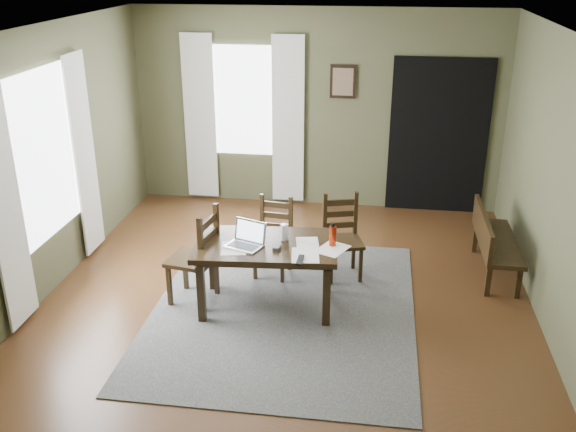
% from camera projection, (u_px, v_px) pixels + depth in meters
% --- Properties ---
extents(ground, '(5.00, 6.00, 0.01)m').
position_uv_depth(ground, '(284.00, 310.00, 6.48)').
color(ground, '#492C16').
extents(room_shell, '(5.02, 6.02, 2.71)m').
position_uv_depth(room_shell, '(283.00, 136.00, 5.78)').
color(room_shell, '#4D5034').
rests_on(room_shell, ground).
extents(rug, '(2.60, 3.20, 0.01)m').
position_uv_depth(rug, '(284.00, 309.00, 6.47)').
color(rug, '#484848').
rests_on(rug, ground).
extents(dining_table, '(1.45, 0.94, 0.69)m').
position_uv_depth(dining_table, '(266.00, 251.00, 6.30)').
color(dining_table, black).
rests_on(dining_table, rug).
extents(chair_end, '(0.51, 0.51, 1.01)m').
position_uv_depth(chair_end, '(197.00, 257.00, 6.45)').
color(chair_end, black).
rests_on(chair_end, rug).
extents(chair_back_left, '(0.42, 0.42, 0.87)m').
position_uv_depth(chair_back_left, '(274.00, 238.00, 7.05)').
color(chair_back_left, black).
rests_on(chair_back_left, rug).
extents(chair_back_right, '(0.50, 0.50, 0.92)m').
position_uv_depth(chair_back_right, '(342.00, 238.00, 7.00)').
color(chair_back_right, black).
rests_on(chair_back_right, rug).
extents(bench, '(0.40, 1.25, 0.71)m').
position_uv_depth(bench, '(492.00, 238.00, 7.06)').
color(bench, black).
rests_on(bench, ground).
extents(laptop, '(0.41, 0.37, 0.23)m').
position_uv_depth(laptop, '(247.00, 239.00, 6.21)').
color(laptop, '#B7B7BC').
rests_on(laptop, dining_table).
extents(computer_mouse, '(0.07, 0.11, 0.04)m').
position_uv_depth(computer_mouse, '(277.00, 248.00, 6.14)').
color(computer_mouse, '#3F3F42').
rests_on(computer_mouse, dining_table).
extents(tv_remote, '(0.06, 0.20, 0.02)m').
position_uv_depth(tv_remote, '(300.00, 260.00, 5.90)').
color(tv_remote, black).
rests_on(tv_remote, dining_table).
extents(drinking_glass, '(0.09, 0.09, 0.17)m').
position_uv_depth(drinking_glass, '(285.00, 232.00, 6.31)').
color(drinking_glass, silver).
rests_on(drinking_glass, dining_table).
extents(water_bottle, '(0.08, 0.08, 0.23)m').
position_uv_depth(water_bottle, '(333.00, 235.00, 6.18)').
color(water_bottle, '#B0270D').
rests_on(water_bottle, dining_table).
extents(paper_a, '(0.29, 0.35, 0.00)m').
position_uv_depth(paper_a, '(234.00, 248.00, 6.16)').
color(paper_a, white).
rests_on(paper_a, dining_table).
extents(paper_b, '(0.30, 0.36, 0.00)m').
position_uv_depth(paper_b, '(305.00, 255.00, 6.02)').
color(paper_b, white).
rests_on(paper_b, dining_table).
extents(paper_c, '(0.26, 0.32, 0.00)m').
position_uv_depth(paper_c, '(307.00, 243.00, 6.27)').
color(paper_c, white).
rests_on(paper_c, dining_table).
extents(paper_d, '(0.36, 0.40, 0.00)m').
position_uv_depth(paper_d, '(332.00, 249.00, 6.15)').
color(paper_d, white).
rests_on(paper_d, dining_table).
extents(window_left, '(0.01, 1.30, 1.70)m').
position_uv_depth(window_left, '(43.00, 156.00, 6.43)').
color(window_left, white).
rests_on(window_left, ground).
extents(window_back, '(1.00, 0.01, 1.50)m').
position_uv_depth(window_back, '(244.00, 101.00, 8.77)').
color(window_back, white).
rests_on(window_back, ground).
extents(curtain_left_near, '(0.03, 0.48, 2.30)m').
position_uv_depth(curtain_left_near, '(6.00, 209.00, 5.77)').
color(curtain_left_near, silver).
rests_on(curtain_left_near, ground).
extents(curtain_left_far, '(0.03, 0.48, 2.30)m').
position_uv_depth(curtain_left_far, '(84.00, 156.00, 7.27)').
color(curtain_left_far, silver).
rests_on(curtain_left_far, ground).
extents(curtain_back_left, '(0.44, 0.03, 2.30)m').
position_uv_depth(curtain_back_left, '(200.00, 118.00, 8.92)').
color(curtain_back_left, silver).
rests_on(curtain_back_left, ground).
extents(curtain_back_right, '(0.44, 0.03, 2.30)m').
position_uv_depth(curtain_back_right, '(288.00, 121.00, 8.75)').
color(curtain_back_right, silver).
rests_on(curtain_back_right, ground).
extents(framed_picture, '(0.34, 0.03, 0.44)m').
position_uv_depth(framed_picture, '(343.00, 82.00, 8.47)').
color(framed_picture, black).
rests_on(framed_picture, ground).
extents(doorway_back, '(1.30, 0.03, 2.10)m').
position_uv_depth(doorway_back, '(438.00, 137.00, 8.57)').
color(doorway_back, black).
rests_on(doorway_back, ground).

